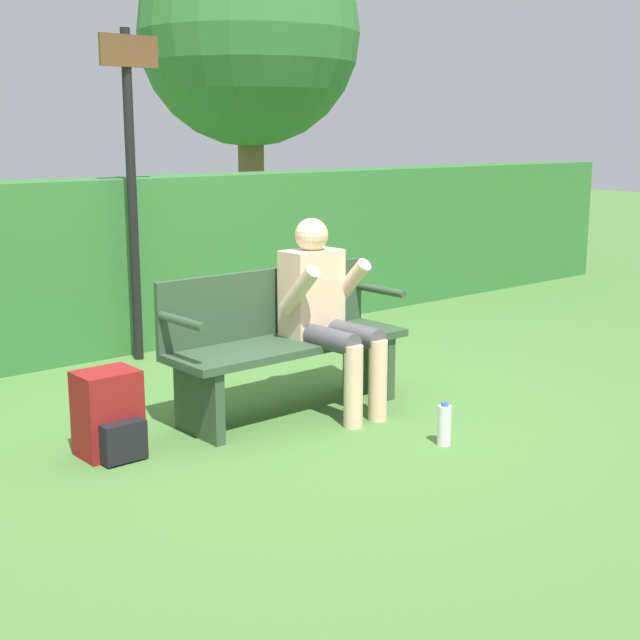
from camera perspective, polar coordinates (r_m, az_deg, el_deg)
ground_plane at (r=5.39m, az=-1.91°, el=-5.96°), size 40.00×40.00×0.00m
hedge_back at (r=7.00m, az=-12.93°, el=3.45°), size 12.00×0.48×1.32m
park_bench at (r=5.32m, az=-2.36°, el=-1.35°), size 1.53×0.47×0.85m
person_seated at (r=5.30m, az=0.34°, el=0.81°), size 0.49×0.65×1.15m
backpack at (r=4.77m, az=-13.33°, el=-5.98°), size 0.31×0.33×0.45m
water_bottle at (r=4.87m, az=7.96°, el=-6.67°), size 0.07×0.07×0.24m
signpost at (r=6.57m, az=-11.96°, el=9.04°), size 0.44×0.09×2.36m
tree at (r=12.63m, az=-4.56°, el=17.71°), size 2.99×2.99×4.45m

